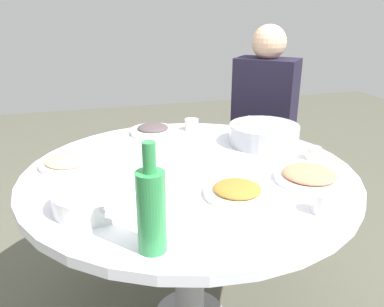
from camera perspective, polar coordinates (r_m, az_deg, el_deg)
round_dining_table at (r=1.52m, az=-0.37°, el=-5.88°), size 1.25×1.25×0.72m
rice_bowl at (r=1.77m, az=10.50°, el=2.88°), size 0.31×0.31×0.10m
soup_bowl at (r=1.23m, az=-14.36°, el=-6.56°), size 0.26×0.24×0.06m
dish_tofu_braise at (r=1.28m, az=6.67°, el=-5.48°), size 0.22×0.22×0.04m
dish_shrimp at (r=1.44m, az=16.88°, el=-3.15°), size 0.25×0.25×0.04m
dish_noodles at (r=1.58m, az=-17.67°, el=-1.18°), size 0.23×0.23×0.04m
dish_eggplant at (r=1.90m, az=-5.77°, el=3.49°), size 0.22×0.22×0.05m
green_bottle at (r=0.96m, az=-6.01°, el=-8.09°), size 0.07×0.07×0.29m
tea_cup_near at (r=1.64m, az=17.42°, el=0.05°), size 0.06×0.06×0.05m
tea_cup_far at (r=1.23m, az=18.74°, el=-6.90°), size 0.06×0.06×0.06m
tea_cup_side at (r=1.94m, az=-0.06°, el=4.28°), size 0.07×0.07×0.06m
stool_for_diner_left at (r=2.48m, az=9.83°, el=-5.25°), size 0.34×0.34×0.46m
diner_left at (r=2.29m, az=10.67°, el=7.11°), size 0.47×0.47×0.76m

